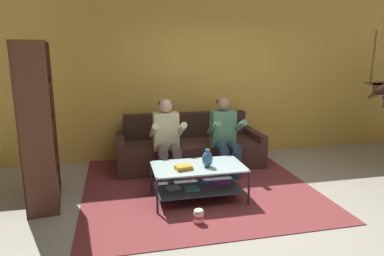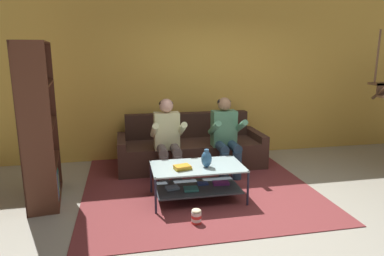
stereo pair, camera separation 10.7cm
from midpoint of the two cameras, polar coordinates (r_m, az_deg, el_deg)
ground at (r=4.37m, az=10.68°, el=-13.38°), size 16.80×16.80×0.00m
back_partition at (r=6.29m, az=2.74°, el=8.51°), size 8.40×0.12×2.90m
couch at (r=5.80m, az=0.29°, el=-3.51°), size 2.41×0.88×0.86m
person_seated_left at (r=5.13m, az=-3.49°, el=-1.38°), size 0.50×0.58×1.21m
person_seated_right at (r=5.33m, az=6.23°, el=-0.92°), size 0.50×0.58×1.21m
coffee_table at (r=4.49m, az=1.60°, el=-8.21°), size 1.18×0.67×0.46m
area_rug at (r=5.12m, az=1.15°, el=-9.07°), size 3.17×3.32×0.01m
vase at (r=4.36m, az=3.14°, el=-5.14°), size 0.13×0.13×0.23m
book_stack at (r=4.29m, az=-0.88°, el=-6.57°), size 0.23×0.18×0.05m
bookshelf at (r=4.70m, az=-23.70°, el=-2.79°), size 0.49×1.08×2.02m
popcorn_tub at (r=3.96m, az=1.54°, el=-14.53°), size 0.11×0.11×0.18m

